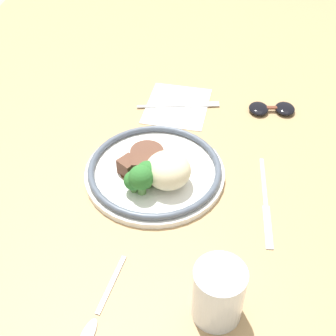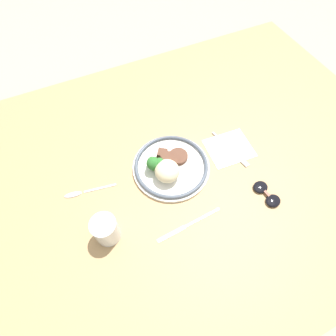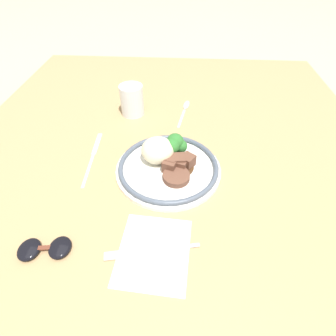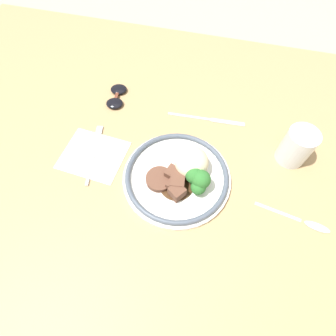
# 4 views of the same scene
# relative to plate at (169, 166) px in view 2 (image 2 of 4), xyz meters

# --- Properties ---
(ground_plane) EXTENTS (8.00, 8.00, 0.00)m
(ground_plane) POSITION_rel_plate_xyz_m (-0.06, 0.00, -0.05)
(ground_plane) COLOR tan
(dining_table) EXTENTS (1.57, 1.15, 0.03)m
(dining_table) POSITION_rel_plate_xyz_m (-0.06, 0.00, -0.04)
(dining_table) COLOR tan
(dining_table) RESTS_ON ground
(napkin) EXTENTS (0.16, 0.14, 0.00)m
(napkin) POSITION_rel_plate_xyz_m (-0.23, 0.01, -0.02)
(napkin) COLOR white
(napkin) RESTS_ON dining_table
(plate) EXTENTS (0.26, 0.26, 0.07)m
(plate) POSITION_rel_plate_xyz_m (0.00, 0.00, 0.00)
(plate) COLOR white
(plate) RESTS_ON dining_table
(juice_glass) EXTENTS (0.07, 0.07, 0.09)m
(juice_glass) POSITION_rel_plate_xyz_m (0.25, 0.13, 0.02)
(juice_glass) COLOR orange
(juice_glass) RESTS_ON dining_table
(fork) EXTENTS (0.05, 0.18, 0.00)m
(fork) POSITION_rel_plate_xyz_m (-0.23, 0.03, -0.02)
(fork) COLOR silver
(fork) RESTS_ON napkin
(knife) EXTENTS (0.21, 0.02, 0.00)m
(knife) POSITION_rel_plate_xyz_m (0.03, 0.20, -0.02)
(knife) COLOR silver
(knife) RESTS_ON dining_table
(spoon) EXTENTS (0.16, 0.04, 0.01)m
(spoon) POSITION_rel_plate_xyz_m (0.29, -0.04, -0.02)
(spoon) COLOR silver
(spoon) RESTS_ON dining_table
(sunglasses) EXTENTS (0.06, 0.10, 0.01)m
(sunglasses) POSITION_rel_plate_xyz_m (-0.24, 0.21, -0.01)
(sunglasses) COLOR black
(sunglasses) RESTS_ON dining_table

